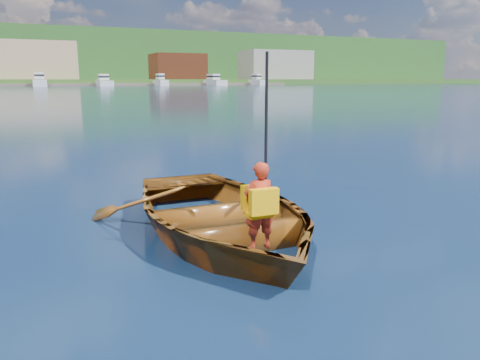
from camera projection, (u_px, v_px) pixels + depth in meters
The scene contains 8 objects.
ground at pixel (233, 233), 6.36m from camera, with size 600.00×600.00×0.00m.
rowboat at pixel (220, 214), 6.23m from camera, with size 3.09×4.32×0.89m.
child_paddler at pixel (260, 204), 5.41m from camera, with size 0.38×0.34×2.26m.
shoreline at pixel (42, 61), 217.21m from camera, with size 400.00×140.00×22.00m.
dock at pixel (44, 85), 139.23m from camera, with size 160.00×4.07×0.80m.
waterfront_buildings at pixel (18, 61), 150.34m from camera, with size 202.00×16.00×14.00m.
marina_yachts at pixel (32, 82), 133.62m from camera, with size 140.65×13.99×4.38m.
hillside_trees at pixel (53, 45), 216.82m from camera, with size 315.31×74.91×24.53m.
Camera 1 is at (-2.28, -5.62, 2.06)m, focal length 35.00 mm.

